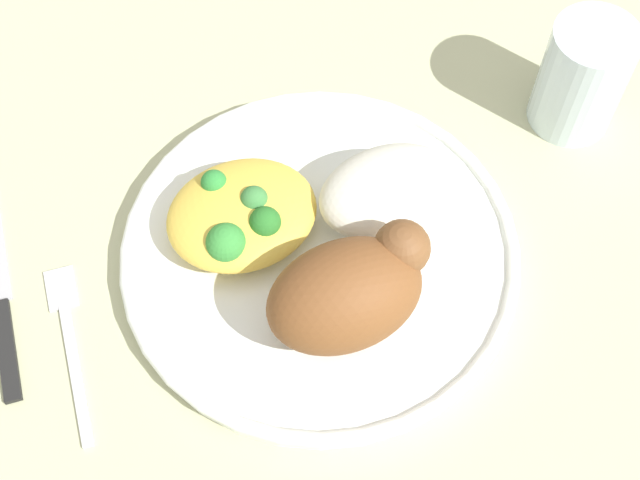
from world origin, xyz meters
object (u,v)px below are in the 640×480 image
Objects in this scene: roasted_chicken at (350,291)px; knife at (0,302)px; mac_cheese_with_broccoli at (241,215)px; water_glass at (582,77)px; fork at (70,341)px; rice_pile at (388,191)px; plate at (320,253)px.

roasted_chicken is 0.26m from knife.
water_glass is at bearing 1.91° from mac_cheese_with_broccoli.
knife reaches higher than fork.
rice_pile is 0.11m from mac_cheese_with_broccoli.
plate is at bearing -39.02° from mac_cheese_with_broccoli.
knife is at bearing 174.44° from mac_cheese_with_broccoli.
fork is at bearing 178.05° from plate.
mac_cheese_with_broccoli is at bearing -5.56° from knife.
mac_cheese_with_broccoli is at bearing -178.09° from water_glass.
water_glass is (0.25, 0.11, -0.01)m from roasted_chicken.
rice_pile is at bearing -169.12° from water_glass.
fork is (-0.25, -0.01, -0.04)m from rice_pile.
roasted_chicken is at bearing -19.14° from fork.
plate is 0.19m from fork.
fork is 1.47× the size of water_glass.
fork is (-0.19, 0.01, -0.01)m from plate.
plate reaches higher than knife.
water_glass is (0.43, 0.04, 0.05)m from fork.
plate is at bearing -168.96° from water_glass.
mac_cheese_with_broccoli is (-0.11, 0.03, -0.01)m from rice_pile.
roasted_chicken is (-0.00, -0.06, 0.05)m from plate.
plate is at bearing 87.15° from roasted_chicken.
rice_pile is (0.06, 0.01, 0.03)m from plate.
rice_pile is at bearing 48.83° from roasted_chicken.
mac_cheese_with_broccoli is 1.16× the size of water_glass.
knife is (-0.23, 0.11, -0.06)m from roasted_chicken.
mac_cheese_with_broccoli is 0.79× the size of fork.
knife is (-0.04, 0.05, 0.00)m from fork.
mac_cheese_with_broccoli is (-0.05, 0.04, 0.03)m from plate.
water_glass reaches higher than knife.
plate is at bearing -1.95° from fork.
mac_cheese_with_broccoli is 0.15m from fork.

